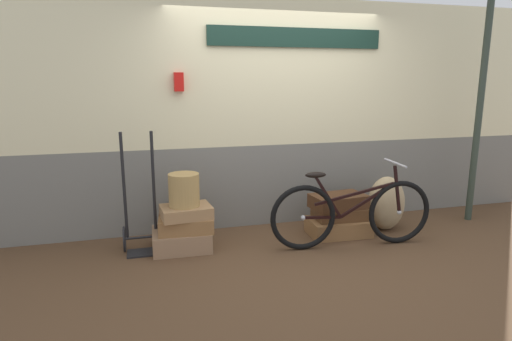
{
  "coord_description": "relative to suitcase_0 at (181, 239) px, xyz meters",
  "views": [
    {
      "loc": [
        -1.56,
        -4.07,
        1.74
      ],
      "look_at": [
        -0.41,
        0.11,
        0.82
      ],
      "focal_mm": 30.2,
      "sensor_mm": 36.0,
      "label": 1
    }
  ],
  "objects": [
    {
      "name": "ground",
      "position": [
        1.19,
        -0.24,
        -0.13
      ],
      "size": [
        9.24,
        5.2,
        0.06
      ],
      "primitive_type": "cube",
      "color": "#513823"
    },
    {
      "name": "station_building",
      "position": [
        1.2,
        0.61,
        1.23
      ],
      "size": [
        7.24,
        0.74,
        2.65
      ],
      "color": "slate",
      "rests_on": "ground"
    },
    {
      "name": "suitcase_0",
      "position": [
        0.0,
        0.0,
        0.0
      ],
      "size": [
        0.6,
        0.5,
        0.2
      ],
      "primitive_type": "cube",
      "rotation": [
        0.0,
        0.0,
        -0.03
      ],
      "color": "#937051",
      "rests_on": "ground"
    },
    {
      "name": "suitcase_1",
      "position": [
        0.05,
        -0.01,
        0.18
      ],
      "size": [
        0.59,
        0.46,
        0.15
      ],
      "primitive_type": "cube",
      "rotation": [
        0.0,
        0.0,
        -0.08
      ],
      "color": "olive",
      "rests_on": "suitcase_0"
    },
    {
      "name": "suitcase_2",
      "position": [
        0.05,
        -0.05,
        0.31
      ],
      "size": [
        0.53,
        0.41,
        0.12
      ],
      "primitive_type": "cube",
      "rotation": [
        0.0,
        0.0,
        0.09
      ],
      "color": "#9E754C",
      "rests_on": "suitcase_1"
    },
    {
      "name": "suitcase_3",
      "position": [
        1.77,
        -0.05,
        -0.01
      ],
      "size": [
        0.69,
        0.47,
        0.18
      ],
      "primitive_type": "cube",
      "rotation": [
        0.0,
        0.0,
        -0.05
      ],
      "color": "olive",
      "rests_on": "ground"
    },
    {
      "name": "suitcase_4",
      "position": [
        1.79,
        -0.02,
        0.15
      ],
      "size": [
        0.58,
        0.41,
        0.13
      ],
      "primitive_type": "cube",
      "rotation": [
        0.0,
        0.0,
        -0.06
      ],
      "color": "brown",
      "rests_on": "suitcase_3"
    },
    {
      "name": "suitcase_5",
      "position": [
        1.77,
        -0.03,
        0.29
      ],
      "size": [
        0.64,
        0.42,
        0.15
      ],
      "primitive_type": "cube",
      "rotation": [
        0.0,
        0.0,
        0.11
      ],
      "color": "#4C2D19",
      "rests_on": "suitcase_4"
    },
    {
      "name": "wicker_basket",
      "position": [
        0.04,
        -0.03,
        0.54
      ],
      "size": [
        0.31,
        0.31,
        0.34
      ],
      "primitive_type": "cylinder",
      "color": "#A8844C",
      "rests_on": "suitcase_2"
    },
    {
      "name": "luggage_trolley",
      "position": [
        -0.4,
        0.06,
        0.2
      ],
      "size": [
        0.37,
        0.35,
        1.24
      ],
      "color": "black",
      "rests_on": "ground"
    },
    {
      "name": "burlap_sack",
      "position": [
        2.38,
        -0.03,
        0.22
      ],
      "size": [
        0.44,
        0.37,
        0.64
      ],
      "primitive_type": "ellipsoid",
      "color": "tan",
      "rests_on": "ground"
    },
    {
      "name": "bicycle",
      "position": [
        1.74,
        -0.41,
        0.26
      ],
      "size": [
        1.76,
        0.46,
        0.9
      ],
      "color": "black",
      "rests_on": "ground"
    }
  ]
}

